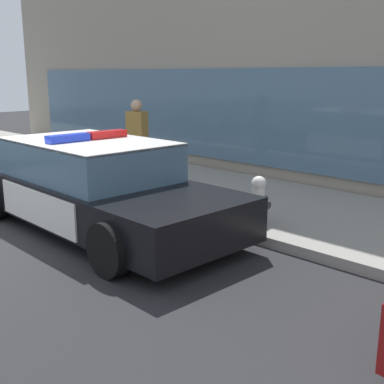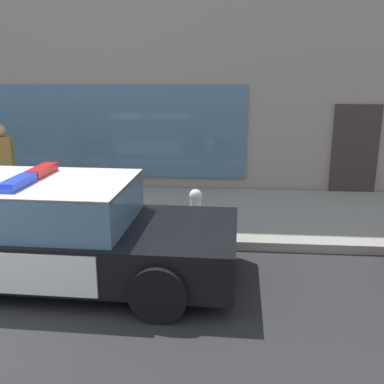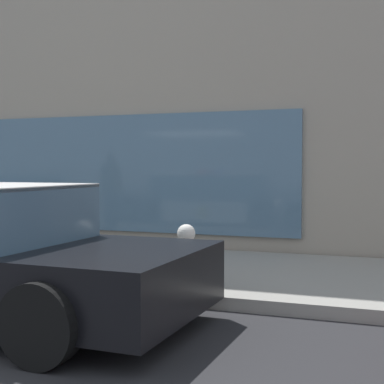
% 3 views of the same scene
% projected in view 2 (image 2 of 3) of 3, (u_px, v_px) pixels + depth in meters
% --- Properties ---
extents(sidewalk, '(48.00, 3.33, 0.15)m').
position_uv_depth(sidewalk, '(57.00, 209.00, 8.96)').
color(sidewalk, gray).
rests_on(sidewalk, ground).
extents(storefront_building, '(20.08, 10.52, 8.85)m').
position_uv_depth(storefront_building, '(133.00, 20.00, 14.45)').
color(storefront_building, gray).
rests_on(storefront_building, ground).
extents(police_cruiser, '(5.12, 2.23, 1.49)m').
position_uv_depth(police_cruiser, '(46.00, 230.00, 6.03)').
color(police_cruiser, black).
rests_on(police_cruiser, ground).
extents(fire_hydrant, '(0.34, 0.39, 0.73)m').
position_uv_depth(fire_hydrant, '(196.00, 211.00, 7.47)').
color(fire_hydrant, silver).
rests_on(fire_hydrant, sidewalk).
extents(pedestrian_on_sidewalk, '(0.46, 0.36, 1.71)m').
position_uv_depth(pedestrian_on_sidewalk, '(3.00, 169.00, 8.28)').
color(pedestrian_on_sidewalk, '#23232D').
rests_on(pedestrian_on_sidewalk, sidewalk).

